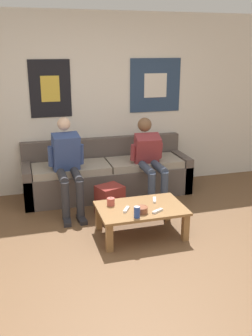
{
  "coord_description": "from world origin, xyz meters",
  "views": [
    {
      "loc": [
        -1.12,
        -2.9,
        2.05
      ],
      "look_at": [
        0.08,
        1.27,
        0.66
      ],
      "focal_mm": 40.0,
      "sensor_mm": 36.0,
      "label": 1
    }
  ],
  "objects_px": {
    "couch": "(107,175)",
    "drink_can_blue": "(137,212)",
    "person_seated_teen": "(149,157)",
    "ceramic_bowl": "(142,209)",
    "backpack": "(110,201)",
    "pillar_candle": "(111,202)",
    "game_controller_near_right": "(154,200)",
    "game_controller_near_left": "(158,211)",
    "coffee_table": "(141,212)",
    "person_seated_adult": "(68,162)",
    "game_controller_far_center": "(126,209)"
  },
  "relations": [
    {
      "from": "coffee_table",
      "to": "pillar_candle",
      "type": "height_order",
      "value": "pillar_candle"
    },
    {
      "from": "person_seated_teen",
      "to": "ceramic_bowl",
      "type": "xyz_separation_m",
      "value": [
        -0.48,
        -1.12,
        -0.24
      ]
    },
    {
      "from": "pillar_candle",
      "to": "game_controller_near_right",
      "type": "height_order",
      "value": "pillar_candle"
    },
    {
      "from": "person_seated_teen",
      "to": "couch",
      "type": "bearing_deg",
      "value": 144.24
    },
    {
      "from": "person_seated_adult",
      "to": "game_controller_near_right",
      "type": "bearing_deg",
      "value": -42.74
    },
    {
      "from": "person_seated_teen",
      "to": "pillar_candle",
      "type": "relative_size",
      "value": 11.46
    },
    {
      "from": "person_seated_teen",
      "to": "backpack",
      "type": "distance_m",
      "value": 0.85
    },
    {
      "from": "backpack",
      "to": "game_controller_far_center",
      "type": "relative_size",
      "value": 2.74
    },
    {
      "from": "person_seated_adult",
      "to": "ceramic_bowl",
      "type": "bearing_deg",
      "value": -59.5
    },
    {
      "from": "couch",
      "to": "pillar_candle",
      "type": "relative_size",
      "value": 24.19
    },
    {
      "from": "couch",
      "to": "person_seated_teen",
      "type": "distance_m",
      "value": 0.72
    },
    {
      "from": "backpack",
      "to": "ceramic_bowl",
      "type": "distance_m",
      "value": 0.82
    },
    {
      "from": "drink_can_blue",
      "to": "game_controller_near_right",
      "type": "bearing_deg",
      "value": 47.97
    },
    {
      "from": "couch",
      "to": "game_controller_near_right",
      "type": "relative_size",
      "value": 16.22
    },
    {
      "from": "person_seated_teen",
      "to": "game_controller_near_right",
      "type": "distance_m",
      "value": 0.92
    },
    {
      "from": "ceramic_bowl",
      "to": "game_controller_near_left",
      "type": "height_order",
      "value": "ceramic_bowl"
    },
    {
      "from": "drink_can_blue",
      "to": "game_controller_near_right",
      "type": "xyz_separation_m",
      "value": [
        0.33,
        0.37,
        -0.05
      ]
    },
    {
      "from": "couch",
      "to": "game_controller_near_right",
      "type": "height_order",
      "value": "couch"
    },
    {
      "from": "backpack",
      "to": "game_controller_near_left",
      "type": "xyz_separation_m",
      "value": [
        0.34,
        -0.81,
        0.17
      ]
    },
    {
      "from": "game_controller_near_right",
      "to": "backpack",
      "type": "bearing_deg",
      "value": 128.95
    },
    {
      "from": "coffee_table",
      "to": "game_controller_near_left",
      "type": "distance_m",
      "value": 0.23
    },
    {
      "from": "couch",
      "to": "person_seated_adult",
      "type": "height_order",
      "value": "person_seated_adult"
    },
    {
      "from": "ceramic_bowl",
      "to": "pillar_candle",
      "type": "relative_size",
      "value": 1.41
    },
    {
      "from": "pillar_candle",
      "to": "game_controller_near_left",
      "type": "distance_m",
      "value": 0.55
    },
    {
      "from": "person_seated_adult",
      "to": "coffee_table",
      "type": "bearing_deg",
      "value": -54.16
    },
    {
      "from": "game_controller_near_right",
      "to": "game_controller_far_center",
      "type": "xyz_separation_m",
      "value": [
        -0.39,
        -0.17,
        0.0
      ]
    },
    {
      "from": "game_controller_near_left",
      "to": "game_controller_near_right",
      "type": "bearing_deg",
      "value": 75.96
    },
    {
      "from": "person_seated_adult",
      "to": "game_controller_near_left",
      "type": "bearing_deg",
      "value": -54.02
    },
    {
      "from": "couch",
      "to": "game_controller_near_left",
      "type": "height_order",
      "value": "couch"
    },
    {
      "from": "coffee_table",
      "to": "couch",
      "type": "bearing_deg",
      "value": 93.15
    },
    {
      "from": "couch",
      "to": "drink_can_blue",
      "type": "xyz_separation_m",
      "value": [
        -0.05,
        -1.59,
        0.12
      ]
    },
    {
      "from": "backpack",
      "to": "game_controller_near_right",
      "type": "bearing_deg",
      "value": -51.05
    },
    {
      "from": "couch",
      "to": "backpack",
      "type": "relative_size",
      "value": 6.21
    },
    {
      "from": "game_controller_near_left",
      "to": "coffee_table",
      "type": "bearing_deg",
      "value": 126.67
    },
    {
      "from": "person_seated_teen",
      "to": "ceramic_bowl",
      "type": "height_order",
      "value": "person_seated_teen"
    },
    {
      "from": "game_controller_far_center",
      "to": "person_seated_adult",
      "type": "bearing_deg",
      "value": 116.78
    },
    {
      "from": "game_controller_near_left",
      "to": "game_controller_far_center",
      "type": "relative_size",
      "value": 1.02
    },
    {
      "from": "backpack",
      "to": "coffee_table",
      "type": "bearing_deg",
      "value": -72.23
    },
    {
      "from": "person_seated_teen",
      "to": "drink_can_blue",
      "type": "relative_size",
      "value": 9.12
    },
    {
      "from": "ceramic_bowl",
      "to": "drink_can_blue",
      "type": "distance_m",
      "value": 0.13
    },
    {
      "from": "ceramic_bowl",
      "to": "pillar_candle",
      "type": "bearing_deg",
      "value": 133.51
    },
    {
      "from": "ceramic_bowl",
      "to": "game_controller_near_right",
      "type": "relative_size",
      "value": 0.95
    },
    {
      "from": "couch",
      "to": "ceramic_bowl",
      "type": "height_order",
      "value": "couch"
    },
    {
      "from": "backpack",
      "to": "pillar_candle",
      "type": "xyz_separation_m",
      "value": [
        -0.11,
        -0.49,
        0.2
      ]
    },
    {
      "from": "pillar_candle",
      "to": "drink_can_blue",
      "type": "relative_size",
      "value": 0.8
    },
    {
      "from": "couch",
      "to": "ceramic_bowl",
      "type": "distance_m",
      "value": 1.49
    },
    {
      "from": "coffee_table",
      "to": "person_seated_teen",
      "type": "relative_size",
      "value": 0.87
    },
    {
      "from": "drink_can_blue",
      "to": "game_controller_far_center",
      "type": "height_order",
      "value": "drink_can_blue"
    },
    {
      "from": "person_seated_teen",
      "to": "game_controller_near_left",
      "type": "distance_m",
      "value": 1.22
    },
    {
      "from": "couch",
      "to": "drink_can_blue",
      "type": "relative_size",
      "value": 19.24
    }
  ]
}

